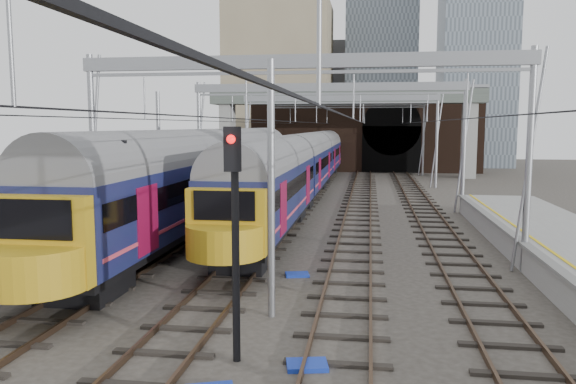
% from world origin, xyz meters
% --- Properties ---
extents(ground, '(160.00, 160.00, 0.00)m').
position_xyz_m(ground, '(0.00, 0.00, 0.00)').
color(ground, '#38332D').
rests_on(ground, ground).
extents(tracks, '(14.40, 80.00, 0.22)m').
position_xyz_m(tracks, '(0.00, 15.00, 0.02)').
color(tracks, '#4C3828').
rests_on(tracks, ground).
extents(overhead_line, '(16.80, 80.00, 8.00)m').
position_xyz_m(overhead_line, '(0.00, 21.49, 6.57)').
color(overhead_line, gray).
rests_on(overhead_line, ground).
extents(retaining_wall, '(28.00, 2.75, 9.00)m').
position_xyz_m(retaining_wall, '(1.40, 51.93, 4.33)').
color(retaining_wall, black).
rests_on(retaining_wall, ground).
extents(overbridge, '(28.00, 3.00, 9.25)m').
position_xyz_m(overbridge, '(0.00, 46.00, 7.27)').
color(overbridge, gray).
rests_on(overbridge, ground).
extents(city_skyline, '(37.50, 27.50, 60.00)m').
position_xyz_m(city_skyline, '(2.73, 70.48, 17.09)').
color(city_skyline, tan).
rests_on(city_skyline, ground).
extents(train_main, '(2.74, 63.43, 4.74)m').
position_xyz_m(train_main, '(-2.00, 36.33, 2.45)').
color(train_main, black).
rests_on(train_main, ground).
extents(train_second, '(2.99, 34.62, 5.09)m').
position_xyz_m(train_second, '(-6.00, 17.70, 2.60)').
color(train_second, black).
rests_on(train_second, ground).
extents(signal_near_left, '(0.34, 0.46, 4.80)m').
position_xyz_m(signal_near_left, '(-5.19, 4.13, 3.03)').
color(signal_near_left, black).
rests_on(signal_near_left, ground).
extents(signal_near_centre, '(0.40, 0.48, 5.24)m').
position_xyz_m(signal_near_centre, '(-0.26, -1.10, 3.27)').
color(signal_near_centre, black).
rests_on(signal_near_centre, ground).
extents(equip_cover_b, '(0.92, 0.75, 0.10)m').
position_xyz_m(equip_cover_b, '(0.16, 6.27, 0.05)').
color(equip_cover_b, '#1631A9').
rests_on(equip_cover_b, ground).
extents(equip_cover_c, '(0.99, 0.79, 0.10)m').
position_xyz_m(equip_cover_c, '(1.34, -1.16, 0.05)').
color(equip_cover_c, '#1631A9').
rests_on(equip_cover_c, ground).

